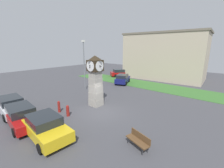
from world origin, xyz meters
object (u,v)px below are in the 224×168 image
(clock_tower, at_px, (95,80))
(street_lamp_near_road, at_px, (84,62))
(bollard_mid_row, at_px, (68,111))
(car_navy_sedan, at_px, (11,105))
(car_near_tower, at_px, (22,116))
(bollard_near_tower, at_px, (59,106))
(car_far_lot, at_px, (120,73))
(bench, at_px, (138,140))
(car_silver_hatch, at_px, (123,79))
(car_by_building, at_px, (46,127))

(clock_tower, distance_m, street_lamp_near_road, 6.54)
(bollard_mid_row, xyz_separation_m, car_navy_sedan, (-4.43, -2.98, 0.25))
(car_near_tower, distance_m, street_lamp_near_road, 11.02)
(bollard_mid_row, bearing_deg, bollard_near_tower, -178.12)
(car_far_lot, bearing_deg, car_navy_sedan, -80.88)
(bench, bearing_deg, car_navy_sedan, -163.94)
(bollard_mid_row, bearing_deg, bench, 2.43)
(clock_tower, xyz_separation_m, car_silver_hatch, (-3.67, 9.62, -1.94))
(bollard_mid_row, height_order, car_navy_sedan, car_navy_sedan)
(bollard_mid_row, xyz_separation_m, car_far_lot, (-7.75, 17.69, 0.27))
(bollard_mid_row, bearing_deg, clock_tower, 88.99)
(car_by_building, bearing_deg, car_near_tower, -173.38)
(car_navy_sedan, bearing_deg, car_near_tower, -3.76)
(car_far_lot, bearing_deg, clock_tower, -61.40)
(car_far_lot, distance_m, car_silver_hatch, 6.26)
(clock_tower, height_order, bench, clock_tower)
(bollard_mid_row, height_order, car_far_lot, car_far_lot)
(car_by_building, height_order, bench, car_by_building)
(car_far_lot, height_order, bench, car_far_lot)
(car_silver_hatch, bearing_deg, car_navy_sedan, -92.93)
(car_navy_sedan, bearing_deg, bench, 16.06)
(car_far_lot, height_order, car_silver_hatch, car_silver_hatch)
(bollard_near_tower, relative_size, car_silver_hatch, 0.26)
(car_silver_hatch, bearing_deg, car_by_building, -71.23)
(car_silver_hatch, bearing_deg, bollard_mid_row, -74.45)
(clock_tower, height_order, car_near_tower, clock_tower)
(car_near_tower, bearing_deg, car_far_lot, 106.86)
(car_by_building, bearing_deg, bollard_mid_row, 121.97)
(car_far_lot, bearing_deg, bollard_near_tower, -70.15)
(bollard_near_tower, bearing_deg, bench, 2.34)
(car_near_tower, height_order, bench, car_near_tower)
(car_near_tower, distance_m, car_by_building, 3.20)
(bollard_near_tower, bearing_deg, street_lamp_near_road, 122.35)
(car_far_lot, bearing_deg, car_near_tower, -73.14)
(car_by_building, distance_m, car_far_lot, 22.60)
(clock_tower, xyz_separation_m, car_near_tower, (-1.49, -6.54, -1.98))
(street_lamp_near_road, bearing_deg, car_by_building, -52.13)
(bollard_mid_row, relative_size, car_navy_sedan, 0.23)
(bench, bearing_deg, street_lamp_near_road, 153.35)
(car_navy_sedan, bearing_deg, clock_tower, 54.71)
(bollard_mid_row, relative_size, car_silver_hatch, 0.24)
(car_by_building, xyz_separation_m, street_lamp_near_road, (-7.28, 9.36, 3.15))
(bollard_mid_row, height_order, street_lamp_near_road, street_lamp_near_road)
(car_near_tower, bearing_deg, bollard_mid_row, 65.81)
(bollard_near_tower, distance_m, car_silver_hatch, 13.23)
(bollard_mid_row, distance_m, car_near_tower, 3.49)
(clock_tower, relative_size, bollard_near_tower, 4.74)
(bench, bearing_deg, bollard_near_tower, -177.66)
(car_navy_sedan, xyz_separation_m, bench, (11.37, 3.27, -0.24))
(bollard_near_tower, xyz_separation_m, car_silver_hatch, (-2.27, 13.03, 0.24))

